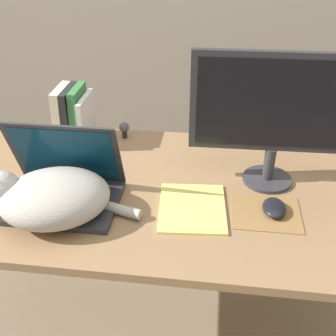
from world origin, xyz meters
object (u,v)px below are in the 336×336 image
at_px(cat, 51,197).
at_px(notepad, 192,208).
at_px(book_row, 73,116).
at_px(laptop, 63,187).
at_px(computer_mouse, 274,208).
at_px(webcam, 124,128).
at_px(external_monitor, 277,112).

height_order(cat, notepad, cat).
bearing_deg(book_row, laptop, -77.65).
height_order(laptop, computer_mouse, laptop).
distance_m(book_row, webcam, 0.20).
xyz_separation_m(laptop, cat, (-0.00, -0.08, 0.02)).
bearing_deg(book_row, notepad, -37.69).
bearing_deg(computer_mouse, notepad, -176.73).
height_order(laptop, notepad, laptop).
height_order(cat, computer_mouse, cat).
relative_size(laptop, external_monitor, 0.66).
bearing_deg(webcam, cat, -101.35).
height_order(laptop, external_monitor, external_monitor).
relative_size(computer_mouse, book_row, 0.45).
xyz_separation_m(laptop, book_row, (-0.08, 0.37, 0.06)).
relative_size(cat, computer_mouse, 4.51).
xyz_separation_m(cat, notepad, (0.40, 0.09, -0.07)).
xyz_separation_m(computer_mouse, notepad, (-0.24, -0.01, -0.01)).
xyz_separation_m(computer_mouse, book_row, (-0.72, 0.36, 0.09)).
distance_m(laptop, computer_mouse, 0.64).
height_order(laptop, cat, laptop).
bearing_deg(notepad, external_monitor, 38.00).
xyz_separation_m(external_monitor, notepad, (-0.23, -0.18, -0.25)).
height_order(computer_mouse, notepad, computer_mouse).
bearing_deg(laptop, notepad, 0.31).
xyz_separation_m(laptop, external_monitor, (0.63, 0.19, 0.20)).
bearing_deg(external_monitor, computer_mouse, -87.16).
bearing_deg(computer_mouse, laptop, -178.57).
bearing_deg(external_monitor, cat, -157.02).
relative_size(external_monitor, notepad, 2.07).
relative_size(computer_mouse, webcam, 1.52).
xyz_separation_m(laptop, notepad, (0.40, 0.00, -0.04)).
relative_size(cat, notepad, 1.75).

